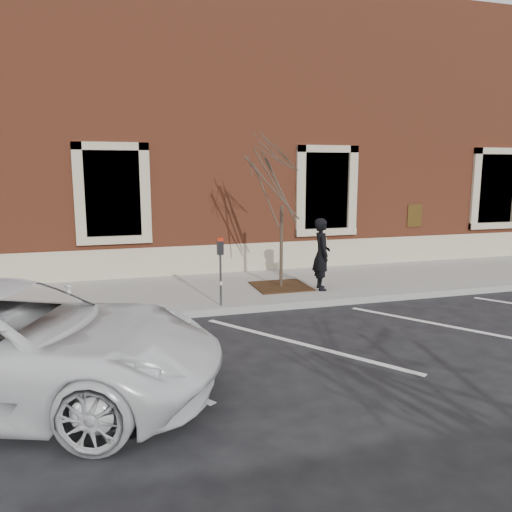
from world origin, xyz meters
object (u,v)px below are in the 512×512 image
object	(u,v)px
sapling	(282,182)
white_truck	(4,344)
man	(322,254)
parking_meter	(220,259)

from	to	relation	value
sapling	white_truck	xyz separation A→B (m)	(-5.38, -4.53, -1.93)
man	sapling	world-z (taller)	sapling
man	parking_meter	size ratio (longest dim) A/B	1.18
man	parking_meter	world-z (taller)	man
parking_meter	white_truck	distance (m)	4.86
parking_meter	man	bearing A→B (deg)	-5.02
parking_meter	sapling	world-z (taller)	sapling
man	white_truck	size ratio (longest dim) A/B	0.31
white_truck	parking_meter	bearing A→B (deg)	-27.93
man	parking_meter	bearing A→B (deg)	116.85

